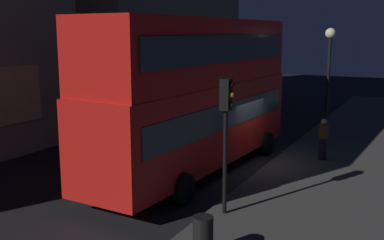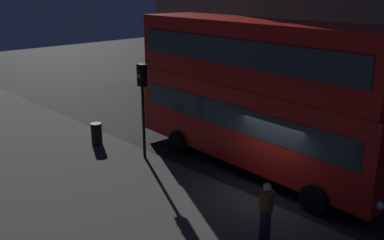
{
  "view_description": "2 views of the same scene",
  "coord_description": "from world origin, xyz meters",
  "px_view_note": "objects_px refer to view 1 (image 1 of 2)",
  "views": [
    {
      "loc": [
        -16.6,
        -6.13,
        5.12
      ],
      "look_at": [
        -3.12,
        0.84,
        2.24
      ],
      "focal_mm": 43.39,
      "sensor_mm": 36.0,
      "label": 1
    },
    {
      "loc": [
        7.69,
        -11.06,
        6.71
      ],
      "look_at": [
        -4.69,
        0.84,
        1.35
      ],
      "focal_mm": 40.12,
      "sensor_mm": 36.0,
      "label": 2
    }
  ],
  "objects_px": {
    "street_lamp": "(329,61)",
    "traffic_light_far_side": "(220,73)",
    "traffic_light_near_kerb": "(226,118)",
    "pedestrian": "(323,139)",
    "litter_bin": "(203,237)",
    "double_decker_bus": "(197,89)"
  },
  "relations": [
    {
      "from": "double_decker_bus",
      "to": "street_lamp",
      "type": "xyz_separation_m",
      "value": [
        6.71,
        -3.31,
        0.73
      ]
    },
    {
      "from": "traffic_light_near_kerb",
      "to": "pedestrian",
      "type": "height_order",
      "value": "traffic_light_near_kerb"
    },
    {
      "from": "double_decker_bus",
      "to": "traffic_light_far_side",
      "type": "bearing_deg",
      "value": 22.15
    },
    {
      "from": "pedestrian",
      "to": "traffic_light_far_side",
      "type": "bearing_deg",
      "value": 161.05
    },
    {
      "from": "double_decker_bus",
      "to": "litter_bin",
      "type": "relative_size",
      "value": 11.55
    },
    {
      "from": "street_lamp",
      "to": "litter_bin",
      "type": "xyz_separation_m",
      "value": [
        -12.73,
        0.1,
        -3.23
      ]
    },
    {
      "from": "traffic_light_near_kerb",
      "to": "traffic_light_far_side",
      "type": "relative_size",
      "value": 0.94
    },
    {
      "from": "double_decker_bus",
      "to": "traffic_light_far_side",
      "type": "height_order",
      "value": "double_decker_bus"
    },
    {
      "from": "traffic_light_near_kerb",
      "to": "litter_bin",
      "type": "distance_m",
      "value": 3.49
    },
    {
      "from": "street_lamp",
      "to": "litter_bin",
      "type": "height_order",
      "value": "street_lamp"
    },
    {
      "from": "traffic_light_far_side",
      "to": "litter_bin",
      "type": "xyz_separation_m",
      "value": [
        -14.91,
        -6.23,
        -2.29
      ]
    },
    {
      "from": "street_lamp",
      "to": "traffic_light_far_side",
      "type": "bearing_deg",
      "value": 70.98
    },
    {
      "from": "traffic_light_near_kerb",
      "to": "litter_bin",
      "type": "bearing_deg",
      "value": -170.02
    },
    {
      "from": "traffic_light_far_side",
      "to": "street_lamp",
      "type": "bearing_deg",
      "value": 77.68
    },
    {
      "from": "double_decker_bus",
      "to": "pedestrian",
      "type": "distance_m",
      "value": 5.63
    },
    {
      "from": "traffic_light_near_kerb",
      "to": "street_lamp",
      "type": "distance_m",
      "value": 10.2
    },
    {
      "from": "traffic_light_near_kerb",
      "to": "litter_bin",
      "type": "relative_size",
      "value": 3.93
    },
    {
      "from": "traffic_light_far_side",
      "to": "pedestrian",
      "type": "bearing_deg",
      "value": 58.64
    },
    {
      "from": "double_decker_bus",
      "to": "street_lamp",
      "type": "bearing_deg",
      "value": -22.89
    },
    {
      "from": "traffic_light_far_side",
      "to": "street_lamp",
      "type": "relative_size",
      "value": 0.78
    },
    {
      "from": "traffic_light_far_side",
      "to": "street_lamp",
      "type": "height_order",
      "value": "street_lamp"
    },
    {
      "from": "pedestrian",
      "to": "street_lamp",
      "type": "bearing_deg",
      "value": 118.88
    }
  ]
}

